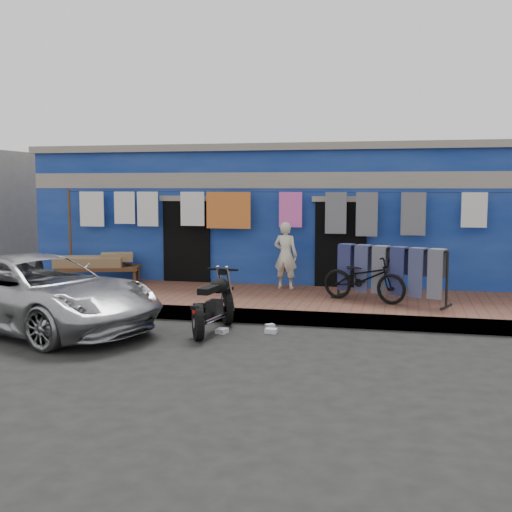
{
  "coord_description": "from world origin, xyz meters",
  "views": [
    {
      "loc": [
        2.64,
        -9.35,
        2.41
      ],
      "look_at": [
        0.0,
        2.0,
        1.15
      ],
      "focal_mm": 45.0,
      "sensor_mm": 36.0,
      "label": 1
    }
  ],
  "objects_px": {
    "seated_person": "(286,255)",
    "jeans_rack": "(390,273)",
    "charpoy": "(99,269)",
    "car": "(37,292)",
    "bicycle": "(364,273)",
    "motorcycle": "(213,302)"
  },
  "relations": [
    {
      "from": "car",
      "to": "bicycle",
      "type": "distance_m",
      "value": 5.89
    },
    {
      "from": "bicycle",
      "to": "charpoy",
      "type": "distance_m",
      "value": 6.07
    },
    {
      "from": "car",
      "to": "charpoy",
      "type": "bearing_deg",
      "value": 29.94
    },
    {
      "from": "motorcycle",
      "to": "car",
      "type": "bearing_deg",
      "value": -164.38
    },
    {
      "from": "car",
      "to": "motorcycle",
      "type": "xyz_separation_m",
      "value": [
        2.94,
        0.51,
        -0.14
      ]
    },
    {
      "from": "car",
      "to": "seated_person",
      "type": "distance_m",
      "value": 5.18
    },
    {
      "from": "car",
      "to": "charpoy",
      "type": "height_order",
      "value": "car"
    },
    {
      "from": "jeans_rack",
      "to": "charpoy",
      "type": "bearing_deg",
      "value": 171.35
    },
    {
      "from": "seated_person",
      "to": "jeans_rack",
      "type": "relative_size",
      "value": 0.63
    },
    {
      "from": "bicycle",
      "to": "seated_person",
      "type": "bearing_deg",
      "value": 77.83
    },
    {
      "from": "motorcycle",
      "to": "bicycle",
      "type": "bearing_deg",
      "value": 47.25
    },
    {
      "from": "car",
      "to": "bicycle",
      "type": "height_order",
      "value": "bicycle"
    },
    {
      "from": "charpoy",
      "to": "jeans_rack",
      "type": "xyz_separation_m",
      "value": [
        6.46,
        -0.98,
        0.23
      ]
    },
    {
      "from": "seated_person",
      "to": "bicycle",
      "type": "distance_m",
      "value": 2.09
    },
    {
      "from": "car",
      "to": "charpoy",
      "type": "relative_size",
      "value": 2.24
    },
    {
      "from": "bicycle",
      "to": "motorcycle",
      "type": "bearing_deg",
      "value": 153.16
    },
    {
      "from": "charpoy",
      "to": "car",
      "type": "bearing_deg",
      "value": -79.21
    },
    {
      "from": "seated_person",
      "to": "bicycle",
      "type": "xyz_separation_m",
      "value": [
        1.73,
        -1.16,
        -0.17
      ]
    },
    {
      "from": "car",
      "to": "seated_person",
      "type": "height_order",
      "value": "seated_person"
    },
    {
      "from": "motorcycle",
      "to": "charpoy",
      "type": "height_order",
      "value": "motorcycle"
    },
    {
      "from": "motorcycle",
      "to": "jeans_rack",
      "type": "bearing_deg",
      "value": 42.57
    },
    {
      "from": "seated_person",
      "to": "motorcycle",
      "type": "height_order",
      "value": "seated_person"
    }
  ]
}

